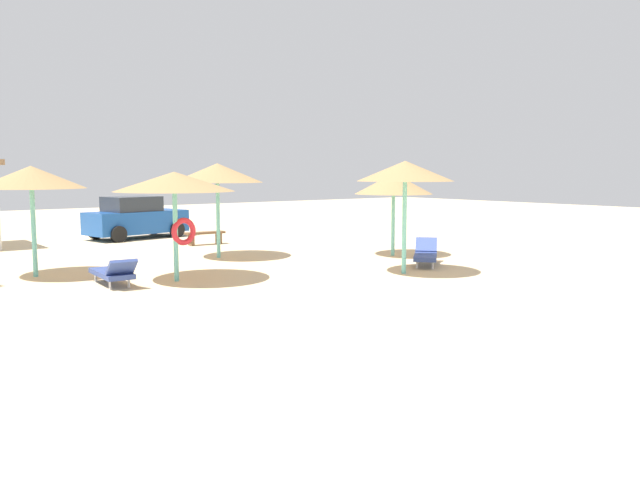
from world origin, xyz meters
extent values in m
plane|color=beige|center=(0.00, 0.00, 0.00)|extent=(80.00, 80.00, 0.00)
cylinder|color=#6BC6BC|center=(3.42, 3.75, 1.29)|extent=(0.12, 0.12, 2.58)
cone|color=#9E7A4C|center=(3.42, 3.75, 2.75)|extent=(2.57, 2.57, 0.54)
cylinder|color=#6BC6BC|center=(-1.91, 6.41, 1.17)|extent=(0.12, 0.12, 2.34)
cone|color=#9E7A4C|center=(-1.91, 6.41, 2.49)|extent=(2.98, 2.98, 0.49)
torus|color=red|center=(-1.69, 6.41, 1.23)|extent=(0.71, 0.24, 0.70)
cylinder|color=#6BC6BC|center=(-4.54, 9.26, 1.20)|extent=(0.12, 0.12, 2.40)
cone|color=#9E7A4C|center=(-4.54, 9.26, 2.59)|extent=(2.71, 2.71, 0.58)
cylinder|color=#6BC6BC|center=(5.79, 6.61, 1.05)|extent=(0.12, 0.12, 2.11)
cone|color=#9E7A4C|center=(5.79, 6.61, 2.34)|extent=(2.52, 2.52, 0.67)
cylinder|color=#6BC6BC|center=(1.03, 9.61, 1.24)|extent=(0.12, 0.12, 2.49)
cone|color=#9E7A4C|center=(1.03, 9.61, 2.69)|extent=(2.86, 2.86, 0.60)
cube|color=#33478C|center=(4.95, 4.38, 0.28)|extent=(1.70, 1.61, 0.12)
cube|color=#33478C|center=(5.55, 4.91, 0.52)|extent=(0.77, 0.79, 0.43)
cylinder|color=silver|center=(5.25, 4.95, 0.11)|extent=(0.06, 0.06, 0.22)
cylinder|color=silver|center=(5.55, 4.62, 0.11)|extent=(0.06, 0.06, 0.22)
cylinder|color=silver|center=(4.36, 4.15, 0.11)|extent=(0.06, 0.06, 0.22)
cylinder|color=silver|center=(4.65, 3.82, 0.11)|extent=(0.06, 0.06, 0.22)
cube|color=#33478C|center=(-3.39, 6.88, 0.28)|extent=(0.73, 1.73, 0.12)
cube|color=#33478C|center=(-3.43, 6.08, 0.52)|extent=(0.66, 0.50, 0.42)
cylinder|color=silver|center=(-3.20, 6.27, 0.11)|extent=(0.06, 0.06, 0.22)
cylinder|color=silver|center=(-3.64, 6.29, 0.11)|extent=(0.06, 0.06, 0.22)
cylinder|color=silver|center=(-3.13, 7.47, 0.11)|extent=(0.06, 0.06, 0.22)
cylinder|color=silver|center=(-3.57, 7.49, 0.11)|extent=(0.06, 0.06, 0.22)
cube|color=brown|center=(2.37, 13.11, 0.45)|extent=(1.53, 0.51, 0.08)
cube|color=brown|center=(1.82, 13.15, 0.21)|extent=(0.15, 0.37, 0.41)
cube|color=brown|center=(2.92, 13.07, 0.21)|extent=(0.15, 0.37, 0.41)
cube|color=#194C9E|center=(1.26, 16.96, 0.67)|extent=(4.24, 2.37, 0.90)
cube|color=#262D38|center=(1.07, 16.92, 1.42)|extent=(2.24, 1.89, 0.60)
cylinder|color=black|center=(2.44, 18.06, 0.32)|extent=(0.67, 0.33, 0.64)
cylinder|color=black|center=(2.75, 16.33, 0.32)|extent=(0.67, 0.33, 0.64)
cylinder|color=black|center=(-0.22, 17.59, 0.32)|extent=(0.67, 0.33, 0.64)
cylinder|color=black|center=(0.09, 15.86, 0.32)|extent=(0.67, 0.33, 0.64)
camera|label=1|loc=(-8.70, -8.26, 2.74)|focal=35.74mm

